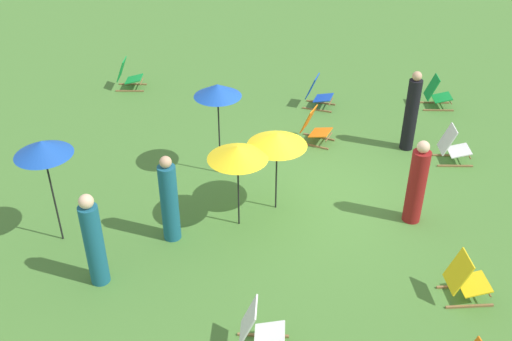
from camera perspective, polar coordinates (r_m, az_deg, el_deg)
ground_plane at (r=11.70m, az=5.82°, el=-2.57°), size 40.00×40.00×0.00m
deckchair_0 at (r=15.60m, az=17.14°, el=7.14°), size 0.57×0.82×0.83m
deckchair_1 at (r=15.02m, az=6.00°, el=7.46°), size 0.60×0.83×0.83m
deckchair_4 at (r=16.34m, az=-12.35°, el=9.01°), size 0.58×0.82×0.83m
deckchair_5 at (r=13.40m, az=5.69°, el=4.20°), size 0.66×0.86×0.83m
deckchair_6 at (r=9.82m, az=19.68°, el=-9.98°), size 0.64×0.85×0.83m
deckchair_7 at (r=8.55m, az=0.27°, el=-15.25°), size 0.55×0.81×0.83m
deckchair_8 at (r=13.27m, az=18.58°, el=2.22°), size 0.58×0.82×0.83m
umbrella_0 at (r=11.51m, az=-3.76°, el=7.75°), size 0.94×0.94×2.02m
umbrella_1 at (r=10.14m, az=-20.03°, el=2.05°), size 0.96×0.96×2.02m
umbrella_2 at (r=10.55m, az=2.07°, el=3.06°), size 1.10×1.10×1.64m
umbrella_3 at (r=10.09m, az=-1.80°, el=1.74°), size 1.07×1.07×1.66m
person_0 at (r=10.27m, az=-8.43°, el=-2.94°), size 0.39×0.39×1.69m
person_1 at (r=13.28m, az=14.85°, el=5.43°), size 0.40×0.40×1.85m
person_2 at (r=10.98m, az=15.36°, el=-1.30°), size 0.37×0.37×1.69m
person_3 at (r=9.60m, az=-15.49°, el=-6.71°), size 0.40×0.40×1.71m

